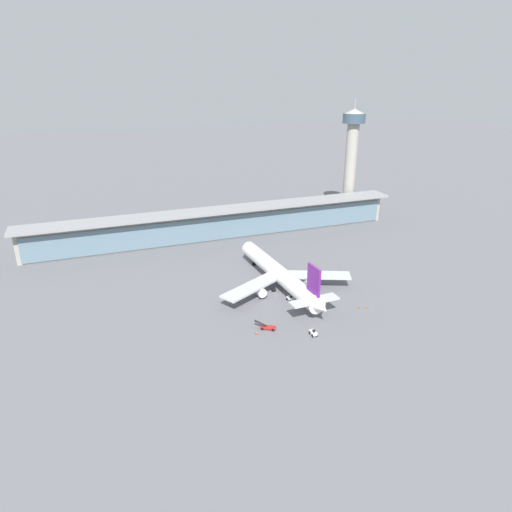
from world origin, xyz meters
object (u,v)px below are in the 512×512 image
service_truck_near_nose_white (313,333)px  service_truck_under_wing_red (267,327)px  airliner_on_stand (280,274)px  safety_cone_alpha (320,309)px  control_tower (351,154)px  safety_cone_bravo (367,307)px  safety_cone_charlie (257,333)px  service_truck_mid_apron_white (291,299)px  safety_cone_delta (359,307)px

service_truck_near_nose_white → service_truck_under_wing_red: service_truck_under_wing_red is taller
airliner_on_stand → service_truck_under_wing_red: size_ratio=10.55×
service_truck_near_nose_white → safety_cone_alpha: 16.82m
airliner_on_stand → service_truck_under_wing_red: (-15.64, -25.88, -4.88)m
service_truck_under_wing_red → control_tower: size_ratio=0.10×
service_truck_under_wing_red → safety_cone_bravo: service_truck_under_wing_red is taller
service_truck_near_nose_white → airliner_on_stand: bearing=83.5°
safety_cone_charlie → safety_cone_alpha: bearing=14.7°
service_truck_near_nose_white → service_truck_mid_apron_white: (3.33, 23.41, 0.00)m
airliner_on_stand → safety_cone_charlie: airliner_on_stand is taller
safety_cone_bravo → safety_cone_alpha: bearing=164.0°
service_truck_under_wing_red → safety_cone_charlie: bearing=-160.8°
service_truck_mid_apron_white → safety_cone_bravo: service_truck_mid_apron_white is taller
service_truck_mid_apron_white → control_tower: size_ratio=0.05×
airliner_on_stand → service_truck_mid_apron_white: (-0.58, -10.83, -4.81)m
control_tower → safety_cone_charlie: size_ratio=90.82×
safety_cone_charlie → safety_cone_delta: bearing=5.0°
service_truck_mid_apron_white → safety_cone_alpha: service_truck_mid_apron_white is taller
airliner_on_stand → service_truck_under_wing_red: airliner_on_stand is taller
airliner_on_stand → service_truck_near_nose_white: airliner_on_stand is taller
airliner_on_stand → service_truck_mid_apron_white: airliner_on_stand is taller
safety_cone_delta → service_truck_near_nose_white: bearing=-155.9°
safety_cone_alpha → safety_cone_charlie: size_ratio=1.00×
service_truck_under_wing_red → control_tower: control_tower is taller
service_truck_under_wing_red → safety_cone_charlie: 4.51m
safety_cone_alpha → safety_cone_delta: same height
service_truck_near_nose_white → safety_cone_alpha: size_ratio=4.10×
service_truck_near_nose_white → safety_cone_charlie: size_ratio=4.10×
service_truck_under_wing_red → service_truck_near_nose_white: bearing=-35.5°
service_truck_near_nose_white → safety_cone_alpha: bearing=54.3°
service_truck_mid_apron_white → control_tower: bearing=48.3°
safety_cone_delta → safety_cone_alpha: bearing=165.6°
service_truck_under_wing_red → safety_cone_charlie: (-4.23, -1.48, -0.49)m
service_truck_mid_apron_white → safety_cone_charlie: size_ratio=4.58×
service_truck_under_wing_red → safety_cone_bravo: bearing=1.3°
service_truck_mid_apron_white → safety_cone_alpha: bearing=-56.5°
control_tower → safety_cone_alpha: (-69.00, -94.54, -34.46)m
safety_cone_alpha → safety_cone_charlie: 26.64m
service_truck_under_wing_red → safety_cone_delta: service_truck_under_wing_red is taller
service_truck_near_nose_white → service_truck_under_wing_red: size_ratio=0.45×
service_truck_mid_apron_white → safety_cone_delta: 23.65m
control_tower → safety_cone_delta: 117.86m
service_truck_under_wing_red → control_tower: (90.53, 99.84, 33.97)m
service_truck_near_nose_white → safety_cone_charlie: service_truck_near_nose_white is taller
safety_cone_bravo → service_truck_near_nose_white: bearing=-160.1°
control_tower → service_truck_near_nose_white: bearing=-126.1°
control_tower → safety_cone_alpha: control_tower is taller
airliner_on_stand → service_truck_near_nose_white: 34.80m
service_truck_near_nose_white → control_tower: (78.80, 108.19, 33.91)m
safety_cone_bravo → airliner_on_stand: bearing=130.6°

